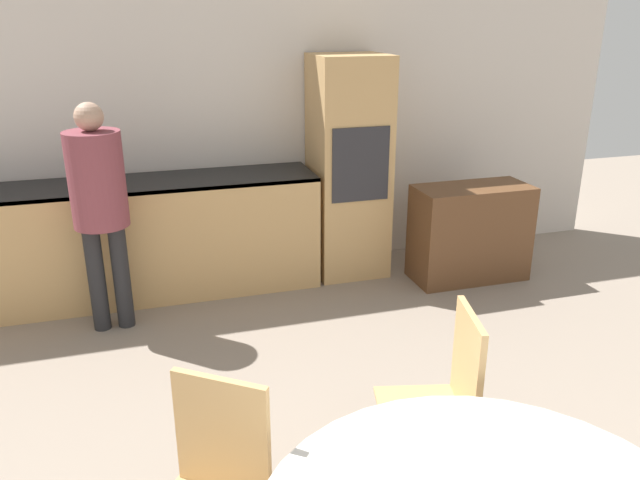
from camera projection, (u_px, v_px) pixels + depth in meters
The scene contains 6 objects.
wall_back at pixel (237, 122), 5.20m from camera, with size 7.04×0.05×2.60m.
kitchen_counter at pixel (114, 240), 4.88m from camera, with size 3.20×0.60×0.94m.
oven_unit at pixel (348, 168), 5.26m from camera, with size 0.60×0.59×1.85m.
sideboard at pixel (470, 233), 5.27m from camera, with size 0.97×0.45×0.81m.
chair_far_right at pixel (444, 397), 2.81m from camera, with size 0.48×0.48×0.95m.
person_standing at pixel (99, 195), 4.22m from camera, with size 0.37×0.37×1.62m.
Camera 1 is at (-0.85, 0.04, 2.17)m, focal length 35.00 mm.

